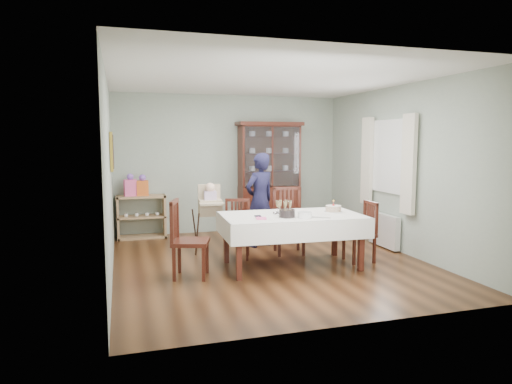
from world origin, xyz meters
name	(u,v)px	position (x,y,z in m)	size (l,w,h in m)	color
floor	(269,261)	(0.00, 0.00, 0.00)	(5.00, 5.00, 0.00)	#593319
room_shell	(259,147)	(0.00, 0.53, 1.70)	(5.00, 5.00, 5.00)	#9EAA99
dining_table	(291,240)	(0.22, -0.36, 0.38)	(2.05, 1.23, 0.76)	#411C10
china_cabinet	(269,175)	(0.75, 2.26, 1.12)	(1.30, 0.48, 2.18)	#411C10
sideboard	(142,217)	(-1.75, 2.28, 0.40)	(0.90, 0.38, 0.80)	tan
picture_frame	(112,152)	(-2.22, 0.80, 1.65)	(0.04, 0.48, 0.58)	gold
window	(390,156)	(2.22, 0.30, 1.55)	(0.04, 1.02, 1.22)	white
curtain_left	(409,164)	(2.16, -0.32, 1.45)	(0.07, 0.30, 1.55)	silver
curtain_right	(367,161)	(2.16, 0.92, 1.45)	(0.07, 0.30, 1.55)	silver
radiator	(384,230)	(2.16, 0.30, 0.30)	(0.10, 0.80, 0.55)	white
chair_far_left	(237,241)	(-0.40, 0.36, 0.27)	(0.51, 0.51, 0.90)	#411C10
chair_far_right	(289,234)	(0.47, 0.40, 0.31)	(0.54, 0.54, 1.06)	#411C10
chair_end_left	(189,254)	(-1.26, -0.44, 0.31)	(0.58, 0.58, 1.03)	#411C10
chair_end_right	(360,244)	(1.32, -0.37, 0.27)	(0.41, 0.41, 0.90)	#411C10
woman	(260,200)	(0.16, 1.00, 0.80)	(0.59, 0.38, 1.61)	black
high_chair	(210,224)	(-0.70, 0.95, 0.44)	(0.54, 0.54, 1.13)	black
champagne_tray	(284,210)	(0.14, -0.27, 0.82)	(0.32, 0.32, 0.19)	silver
birthday_cake	(333,209)	(0.89, -0.33, 0.81)	(0.27, 0.27, 0.18)	white
plate_stack_dark	(287,213)	(0.08, -0.53, 0.81)	(0.22, 0.22, 0.11)	black
plate_stack_white	(305,215)	(0.29, -0.68, 0.80)	(0.19, 0.19, 0.08)	white
napkin_stack	(261,218)	(-0.30, -0.58, 0.77)	(0.14, 0.14, 0.02)	#F45A9A
cutlery	(255,216)	(-0.33, -0.39, 0.77)	(0.11, 0.17, 0.01)	silver
cake_knife	(320,217)	(0.50, -0.72, 0.77)	(0.30, 0.03, 0.01)	silver
gift_bag_pink	(130,186)	(-1.93, 2.26, 0.98)	(0.24, 0.18, 0.41)	#F45A9A
gift_bag_orange	(143,186)	(-1.72, 2.26, 0.97)	(0.22, 0.16, 0.39)	orange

